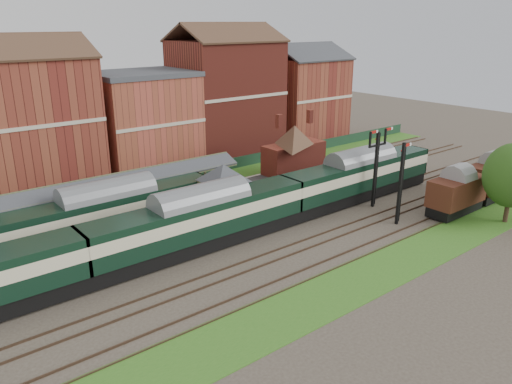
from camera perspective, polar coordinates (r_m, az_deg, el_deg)
ground at (r=47.38m, az=1.63°, el=-4.02°), size 160.00×160.00×0.00m
grass_back at (r=59.67m, az=-8.35°, el=0.74°), size 90.00×4.50×0.06m
grass_front at (r=39.90m, az=12.99°, el=-9.14°), size 90.00×5.00×0.06m
fence at (r=61.12m, az=-9.34°, el=1.83°), size 90.00×0.12×1.50m
platform at (r=52.05m, az=-9.57°, el=-1.53°), size 55.00×3.40×1.00m
signal_box at (r=46.92m, az=-3.70°, el=-0.11°), size 5.40×5.40×6.00m
brick_hut at (r=52.31m, az=3.52°, el=-0.38°), size 3.20×2.64×2.94m
station_building at (r=60.66m, az=4.37°, el=5.05°), size 8.10×8.10×5.90m
canopy at (r=48.32m, az=-16.02°, el=1.48°), size 26.00×3.89×4.08m
semaphore_bracket at (r=52.56m, az=13.56°, el=3.14°), size 3.60×0.25×8.18m
semaphore_siding at (r=48.59m, az=16.19°, el=1.03°), size 1.23×0.25×8.00m
town_backdrop at (r=65.63m, az=-12.85°, el=8.42°), size 69.00×10.00×16.00m
dmu_train at (r=42.15m, az=-6.29°, el=-3.13°), size 60.97×3.20×4.68m
platform_railcar at (r=45.38m, az=-16.46°, el=-2.28°), size 19.83×3.12×4.57m
goods_van_a at (r=53.67m, az=21.93°, el=-0.06°), size 6.58×2.85×3.99m
goods_van_b at (r=60.00m, az=25.50°, el=1.47°), size 6.87×2.98×4.17m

